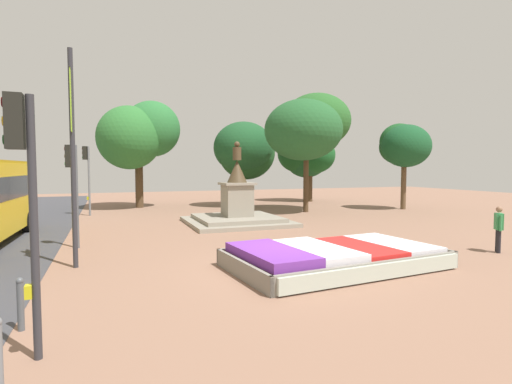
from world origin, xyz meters
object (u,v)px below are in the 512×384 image
Objects in this scene: traffic_light_near_crossing at (25,180)px; pedestrian_with_handbag at (499,226)px; traffic_light_mid_block at (73,176)px; banner_pole at (73,148)px; traffic_light_far_corner at (87,168)px; flower_planter at (334,257)px; statue_monument at (237,209)px; kerb_bollard_mid_b at (20,303)px.

pedestrian_with_handbag is at bearing 12.71° from traffic_light_near_crossing.
traffic_light_mid_block is at bearing 90.07° from traffic_light_near_crossing.
traffic_light_mid_block is 0.59× the size of banner_pole.
pedestrian_with_handbag is at bearing -50.14° from traffic_light_far_corner.
traffic_light_mid_block is 10.36m from traffic_light_far_corner.
banner_pole is at bearing 159.71° from flower_planter.
traffic_light_far_corner is (-7.38, 6.43, 2.10)m from statue_monument.
traffic_light_far_corner is (0.03, 10.36, 0.25)m from traffic_light_mid_block.
traffic_light_near_crossing is 2.50× the size of pedestrian_with_handbag.
flower_planter is 7.86m from kerb_bollard_mid_b.
traffic_light_far_corner reaches higher than pedestrian_with_handbag.
banner_pole is at bearing 87.76° from traffic_light_near_crossing.
pedestrian_with_handbag is (13.57, -16.25, -1.94)m from traffic_light_far_corner.
pedestrian_with_handbag is at bearing -11.83° from banner_pole.
traffic_light_mid_block reaches higher than kerb_bollard_mid_b.
traffic_light_near_crossing is at bearing -74.79° from kerb_bollard_mid_b.
kerb_bollard_mid_b is (-7.60, -1.97, 0.20)m from flower_planter.
traffic_light_mid_block is (-7.26, 5.69, 2.29)m from flower_planter.
traffic_light_near_crossing is 1.07× the size of traffic_light_mid_block.
traffic_light_near_crossing is 0.63× the size of banner_pole.
kerb_bollard_mid_b reaches higher than flower_planter.
kerb_bollard_mid_b is (-0.58, -4.56, -2.95)m from banner_pole.
traffic_light_mid_block reaches higher than pedestrian_with_handbag.
statue_monument is 5.27× the size of kerb_bollard_mid_b.
pedestrian_with_handbag is (6.19, -9.82, 0.16)m from statue_monument.
flower_planter is 6.36m from pedestrian_with_handbag.
banner_pole reaches higher than statue_monument.
traffic_light_near_crossing is 14.04m from pedestrian_with_handbag.
flower_planter is at bearing 14.51° from kerb_bollard_mid_b.
traffic_light_far_corner is at bearing 138.91° from statue_monument.
flower_planter is at bearing -20.29° from banner_pole.
kerb_bollard_mid_b is at bearing -91.18° from traffic_light_far_corner.
kerb_bollard_mid_b is at bearing 105.21° from traffic_light_near_crossing.
traffic_light_near_crossing is 19.31m from traffic_light_far_corner.
pedestrian_with_handbag is at bearing -57.77° from statue_monument.
statue_monument is at bearing 27.95° from traffic_light_mid_block.
banner_pole is 6.53× the size of kerb_bollard_mid_b.
traffic_light_far_corner reaches higher than traffic_light_near_crossing.
banner_pole is (0.23, 5.86, 0.73)m from traffic_light_near_crossing.
statue_monument is 0.81× the size of banner_pole.
traffic_light_mid_block is 0.89× the size of traffic_light_far_corner.
traffic_light_near_crossing is (-7.25, -3.27, 2.41)m from flower_planter.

